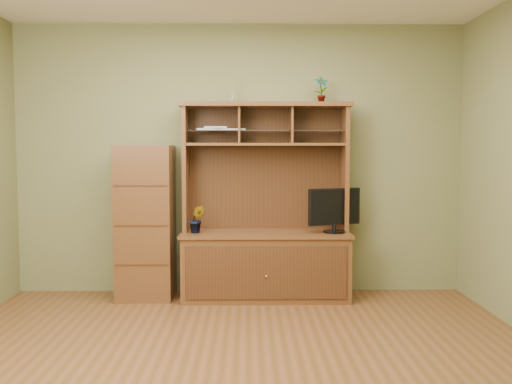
{
  "coord_description": "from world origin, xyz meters",
  "views": [
    {
      "loc": [
        0.08,
        -3.78,
        1.45
      ],
      "look_at": [
        0.15,
        1.2,
        1.08
      ],
      "focal_mm": 40.0,
      "sensor_mm": 36.0,
      "label": 1
    }
  ],
  "objects": [
    {
      "name": "monitor",
      "position": [
        0.91,
        1.65,
        0.88
      ],
      "size": [
        0.52,
        0.23,
        0.43
      ],
      "rotation": [
        0.0,
        0.0,
        0.37
      ],
      "color": "black",
      "rests_on": "media_hutch"
    },
    {
      "name": "orchid_plant",
      "position": [
        -0.41,
        1.65,
        0.78
      ],
      "size": [
        0.15,
        0.13,
        0.27
      ],
      "primitive_type": "imported",
      "rotation": [
        0.0,
        0.0,
        0.06
      ],
      "color": "#2E551D",
      "rests_on": "media_hutch"
    },
    {
      "name": "top_plant",
      "position": [
        0.8,
        1.8,
        2.03
      ],
      "size": [
        0.16,
        0.12,
        0.26
      ],
      "primitive_type": "imported",
      "rotation": [
        0.0,
        0.0,
        0.22
      ],
      "color": "#2C6824",
      "rests_on": "media_hutch"
    },
    {
      "name": "media_hutch",
      "position": [
        0.25,
        1.73,
        0.52
      ],
      "size": [
        1.66,
        0.61,
        1.9
      ],
      "color": "#492B14",
      "rests_on": "room"
    },
    {
      "name": "room",
      "position": [
        0.0,
        0.0,
        1.35
      ],
      "size": [
        4.54,
        4.04,
        2.74
      ],
      "color": "#573719",
      "rests_on": "ground"
    },
    {
      "name": "reed_diffuser",
      "position": [
        -0.08,
        1.8,
        2.01
      ],
      "size": [
        0.05,
        0.05,
        0.27
      ],
      "color": "silver",
      "rests_on": "media_hutch"
    },
    {
      "name": "side_cabinet",
      "position": [
        -0.91,
        1.74,
        0.74
      ],
      "size": [
        0.53,
        0.48,
        1.49
      ],
      "color": "#492B14",
      "rests_on": "room"
    },
    {
      "name": "magazines",
      "position": [
        -0.2,
        1.8,
        1.65
      ],
      "size": [
        0.5,
        0.22,
        0.04
      ],
      "color": "#A4A3A8",
      "rests_on": "media_hutch"
    }
  ]
}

